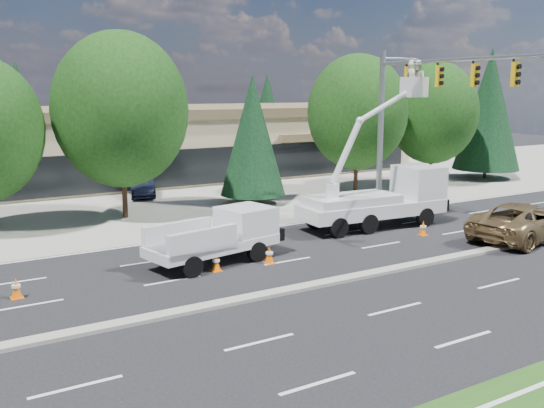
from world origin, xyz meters
TOP-DOWN VIEW (x-y plane):
  - ground at (0.00, 0.00)m, footprint 140.00×140.00m
  - concrete_apron at (0.00, 20.00)m, footprint 140.00×22.00m
  - road_median at (0.00, 0.00)m, footprint 120.00×0.55m
  - strip_mall at (0.00, 29.97)m, footprint 50.40×15.40m
  - tree_front_d at (-3.00, 15.00)m, footprint 7.19×7.19m
  - tree_front_e at (5.00, 15.00)m, footprint 3.97×3.97m
  - tree_front_f at (13.00, 15.00)m, footprint 6.67×6.67m
  - tree_front_g at (20.00, 15.00)m, footprint 6.47×6.47m
  - tree_front_h at (26.00, 15.00)m, footprint 5.08×5.08m
  - tree_back_b at (-4.00, 42.00)m, footprint 4.77×4.77m
  - tree_back_c at (10.00, 42.00)m, footprint 4.58×4.58m
  - tree_back_d at (22.00, 42.00)m, footprint 4.37×4.37m
  - signal_mast at (10.03, 7.04)m, footprint 2.76×10.16m
  - utility_pickup at (-2.35, 4.55)m, footprint 5.75×3.00m
  - bucket_truck at (7.73, 6.15)m, footprint 7.93×2.97m
  - traffic_cone_a at (-10.20, 4.16)m, footprint 0.40×0.40m
  - traffic_cone_b at (-3.09, 3.49)m, footprint 0.40×0.40m
  - traffic_cone_c at (-0.78, 3.35)m, footprint 0.40×0.40m
  - traffic_cone_d at (8.00, 3.62)m, footprint 0.40×0.40m
  - minivan at (11.41, 0.60)m, footprint 6.64×3.87m
  - parked_car_east at (0.00, 21.00)m, footprint 2.61×4.58m

SIDE VIEW (x-z plane):
  - ground at x=0.00m, z-range 0.00..0.00m
  - concrete_apron at x=0.00m, z-range 0.00..0.01m
  - road_median at x=0.00m, z-range 0.00..0.12m
  - traffic_cone_a at x=-10.20m, z-range -0.01..0.69m
  - traffic_cone_b at x=-3.09m, z-range -0.01..0.69m
  - traffic_cone_c at x=-0.78m, z-range -0.01..0.69m
  - traffic_cone_d at x=8.00m, z-range -0.01..0.69m
  - parked_car_east at x=0.00m, z-range 0.00..1.43m
  - utility_pickup at x=-2.35m, z-range -0.18..1.91m
  - minivan at x=11.41m, z-range 0.00..1.74m
  - bucket_truck at x=7.73m, z-range -2.38..5.99m
  - strip_mall at x=0.00m, z-range 0.08..5.58m
  - tree_front_e at x=5.00m, z-range 0.28..8.10m
  - tree_back_d at x=22.00m, z-range 0.31..8.93m
  - tree_back_c at x=10.00m, z-range 0.33..9.36m
  - tree_back_b at x=-4.00m, z-range 0.34..9.74m
  - tree_front_g at x=20.00m, z-range 0.77..9.74m
  - tree_front_h at x=26.00m, z-range 0.37..10.38m
  - tree_front_f at x=13.00m, z-range 0.79..10.04m
  - tree_front_d at x=-3.00m, z-range 0.85..10.83m
  - signal_mast at x=10.03m, z-range 1.56..10.56m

